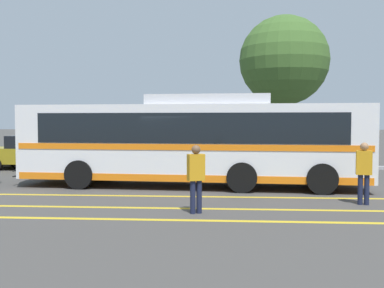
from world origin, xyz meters
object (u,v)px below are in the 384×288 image
object	(u,v)px
pedestrian_0	(196,175)
pedestrian_2	(364,169)
tree_0	(284,61)
transit_bus	(192,140)
parked_car_1	(35,153)

from	to	relation	value
pedestrian_0	pedestrian_2	size ratio (longest dim) A/B	0.99
pedestrian_0	tree_0	distance (m)	14.09
tree_0	transit_bus	bearing A→B (deg)	-117.96
pedestrian_0	tree_0	xyz separation A→B (m)	(3.86, 12.77, 4.53)
parked_car_1	pedestrian_2	world-z (taller)	pedestrian_2
transit_bus	pedestrian_0	distance (m)	4.79
parked_car_1	pedestrian_0	size ratio (longest dim) A/B	2.87
pedestrian_0	tree_0	world-z (taller)	tree_0
pedestrian_2	tree_0	bearing A→B (deg)	105.21
transit_bus	pedestrian_2	size ratio (longest dim) A/B	7.19
parked_car_1	pedestrian_2	bearing A→B (deg)	60.42
pedestrian_0	tree_0	size ratio (longest dim) A/B	0.22
parked_car_1	tree_0	bearing A→B (deg)	106.07
parked_car_1	pedestrian_0	distance (m)	13.09
pedestrian_2	tree_0	distance (m)	12.16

